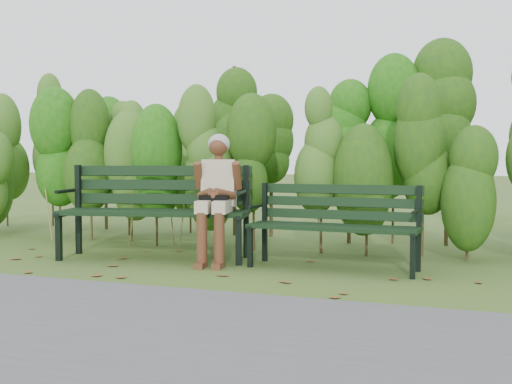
% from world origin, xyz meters
% --- Properties ---
extents(ground, '(80.00, 80.00, 0.00)m').
position_xyz_m(ground, '(0.00, 0.00, 0.00)').
color(ground, '#3E5627').
extents(footpath, '(60.00, 2.50, 0.01)m').
position_xyz_m(footpath, '(0.00, -2.20, 0.01)').
color(footpath, '#474749').
rests_on(footpath, ground).
extents(hedge_band, '(11.04, 1.67, 2.42)m').
position_xyz_m(hedge_band, '(0.00, 1.86, 1.26)').
color(hedge_band, '#47381E').
rests_on(hedge_band, ground).
extents(leaf_litter, '(5.59, 2.20, 0.01)m').
position_xyz_m(leaf_litter, '(0.27, -0.08, 0.00)').
color(leaf_litter, brown).
rests_on(leaf_litter, ground).
extents(bench_left, '(2.13, 1.05, 1.02)m').
position_xyz_m(bench_left, '(-1.19, 0.46, 0.60)').
color(bench_left, black).
rests_on(bench_left, ground).
extents(bench_right, '(1.69, 0.62, 0.83)m').
position_xyz_m(bench_right, '(0.78, 0.49, 0.49)').
color(bench_right, black).
rests_on(bench_right, ground).
extents(seated_woman, '(0.53, 0.78, 1.35)m').
position_xyz_m(seated_woman, '(-0.46, 0.40, 0.78)').
color(seated_woman, '#C7AD94').
rests_on(seated_woman, ground).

